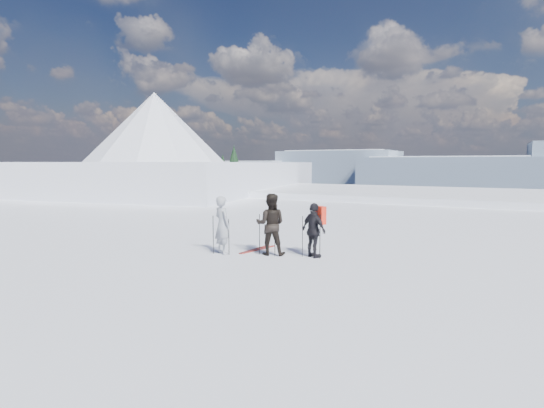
{
  "coord_description": "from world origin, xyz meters",
  "views": [
    {
      "loc": [
        3.65,
        -8.49,
        2.97
      ],
      "look_at": [
        -2.45,
        3.0,
        1.69
      ],
      "focal_mm": 28.0,
      "sensor_mm": 36.0,
      "label": 1
    }
  ],
  "objects_px": {
    "skier_dark": "(271,224)",
    "skis_loose": "(257,249)",
    "skier_pack": "(314,230)",
    "skier_grey": "(222,225)"
  },
  "relations": [
    {
      "from": "skier_dark",
      "to": "skis_loose",
      "type": "height_order",
      "value": "skier_dark"
    },
    {
      "from": "skier_pack",
      "to": "skier_grey",
      "type": "bearing_deg",
      "value": 43.64
    },
    {
      "from": "skier_pack",
      "to": "skis_loose",
      "type": "bearing_deg",
      "value": 22.09
    },
    {
      "from": "skier_grey",
      "to": "skier_pack",
      "type": "xyz_separation_m",
      "value": [
        2.84,
        0.88,
        -0.09
      ]
    },
    {
      "from": "skier_pack",
      "to": "skis_loose",
      "type": "distance_m",
      "value": 2.33
    },
    {
      "from": "skier_pack",
      "to": "skis_loose",
      "type": "height_order",
      "value": "skier_pack"
    },
    {
      "from": "skier_dark",
      "to": "skis_loose",
      "type": "xyz_separation_m",
      "value": [
        -0.78,
        0.45,
        -0.98
      ]
    },
    {
      "from": "skier_grey",
      "to": "skis_loose",
      "type": "xyz_separation_m",
      "value": [
        0.68,
        1.05,
        -0.93
      ]
    },
    {
      "from": "skier_dark",
      "to": "skis_loose",
      "type": "bearing_deg",
      "value": -51.13
    },
    {
      "from": "skier_dark",
      "to": "skis_loose",
      "type": "relative_size",
      "value": 1.17
    }
  ]
}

